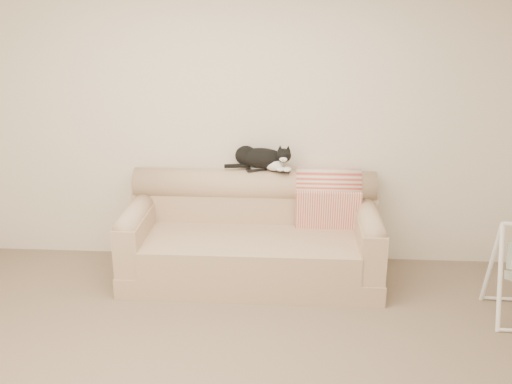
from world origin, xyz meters
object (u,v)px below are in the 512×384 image
(sofa, at_px, (252,238))
(remote_a, at_px, (256,169))
(remote_b, at_px, (281,171))
(tuxedo_cat, at_px, (261,158))

(sofa, bearing_deg, remote_a, 84.71)
(remote_a, xyz_separation_m, remote_b, (0.22, -0.03, -0.00))
(remote_a, bearing_deg, remote_b, -6.76)
(sofa, distance_m, remote_a, 0.61)
(sofa, relative_size, remote_b, 12.48)
(remote_b, xyz_separation_m, tuxedo_cat, (-0.17, 0.04, 0.10))
(remote_a, height_order, remote_b, remote_a)
(remote_a, distance_m, tuxedo_cat, 0.11)
(remote_a, distance_m, remote_b, 0.22)
(remote_b, relative_size, tuxedo_cat, 0.29)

